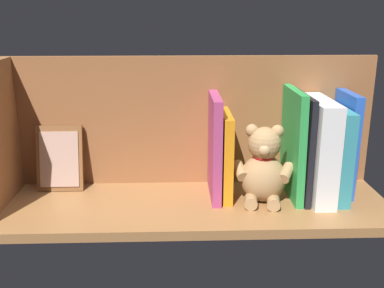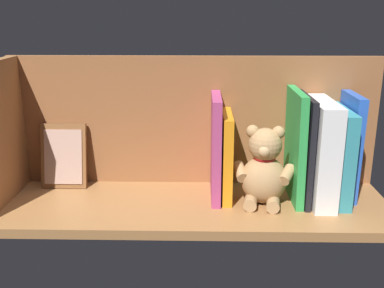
% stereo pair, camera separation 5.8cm
% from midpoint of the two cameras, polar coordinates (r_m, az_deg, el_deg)
% --- Properties ---
extents(ground_plane, '(0.93, 0.31, 0.02)m').
position_cam_midpoint_polar(ground_plane, '(1.10, -1.52, -7.74)').
color(ground_plane, '#9E6B3D').
extents(shelf_back_panel, '(0.93, 0.02, 0.33)m').
position_cam_midpoint_polar(shelf_back_panel, '(1.16, -1.65, 2.90)').
color(shelf_back_panel, '#925933').
rests_on(shelf_back_panel, ground_plane).
extents(book_0, '(0.02, 0.14, 0.25)m').
position_cam_midpoint_polar(book_0, '(1.16, 17.31, 0.07)').
color(book_0, blue).
rests_on(book_0, ground_plane).
extents(book_1, '(0.03, 0.18, 0.22)m').
position_cam_midpoint_polar(book_1, '(1.13, 16.14, -0.97)').
color(book_1, teal).
rests_on(book_1, ground_plane).
extents(dictionary_thick_white, '(0.05, 0.19, 0.24)m').
position_cam_midpoint_polar(dictionary_thick_white, '(1.11, 14.07, -0.65)').
color(dictionary_thick_white, white).
rests_on(dictionary_thick_white, ground_plane).
extents(book_2, '(0.01, 0.18, 0.25)m').
position_cam_midpoint_polar(book_2, '(1.11, 12.16, -0.27)').
color(book_2, black).
rests_on(book_2, ground_plane).
extents(book_3, '(0.02, 0.17, 0.26)m').
position_cam_midpoint_polar(book_3, '(1.10, 11.14, 0.01)').
color(book_3, green).
rests_on(book_3, ground_plane).
extents(teddy_bear, '(0.15, 0.13, 0.19)m').
position_cam_midpoint_polar(teddy_bear, '(1.08, 7.41, -3.00)').
color(teddy_bear, tan).
rests_on(teddy_bear, ground_plane).
extents(book_4, '(0.02, 0.16, 0.21)m').
position_cam_midpoint_polar(book_4, '(1.10, 2.73, -1.35)').
color(book_4, orange).
rests_on(book_4, ground_plane).
extents(book_5, '(0.02, 0.16, 0.25)m').
position_cam_midpoint_polar(book_5, '(1.08, 1.37, -0.35)').
color(book_5, '#B23F72').
rests_on(book_5, ground_plane).
extents(picture_frame_leaning, '(0.11, 0.05, 0.16)m').
position_cam_midpoint_polar(picture_frame_leaning, '(1.19, -17.64, -1.76)').
color(picture_frame_leaning, brown).
rests_on(picture_frame_leaning, ground_plane).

